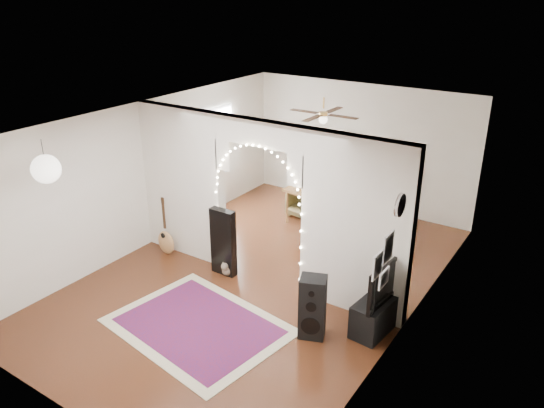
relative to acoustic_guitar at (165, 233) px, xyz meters
The scene contains 25 objects.
floor 1.98m from the acoustic_guitar, ahead, with size 7.50×7.50×0.00m, color black.
ceiling 3.00m from the acoustic_guitar, ahead, with size 5.00×7.50×0.02m, color white.
wall_back 4.56m from the acoustic_guitar, 64.53° to the left, with size 5.00×0.02×2.70m, color silver.
wall_front 4.08m from the acoustic_guitar, 61.06° to the right, with size 5.00×0.02×2.70m, color silver.
wall_left 1.14m from the acoustic_guitar, 154.31° to the left, with size 0.02×7.50×2.70m, color silver.
wall_right 4.53m from the acoustic_guitar, ahead, with size 0.02×7.50×2.70m, color silver.
divider_wall 2.19m from the acoustic_guitar, ahead, with size 5.00×0.20×2.70m.
fairy_lights 2.24m from the acoustic_guitar, ahead, with size 1.64×0.04×1.60m, color #FFEABF, non-canonical shape.
window 2.41m from the acoustic_guitar, 104.84° to the left, with size 0.04×1.20×1.40m, color white.
wall_clock 4.72m from the acoustic_guitar, ahead, with size 0.31×0.31×0.03m, color white.
picture_frames 4.59m from the acoustic_guitar, ahead, with size 0.02×0.50×0.70m, color white, non-canonical shape.
paper_lantern 2.81m from the acoustic_guitar, 89.48° to the right, with size 0.40×0.40×0.40m, color white.
ceiling_fan 3.58m from the acoustic_guitar, 49.90° to the left, with size 1.10×1.10×0.30m, color #AA7E38, non-canonical shape.
area_rug 2.42m from the acoustic_guitar, 35.37° to the right, with size 2.44×1.83×0.02m, color maroon.
guitar_case 1.33m from the acoustic_guitar, ahead, with size 0.45×0.15×1.17m, color black.
acoustic_guitar is the anchor object (origin of this frame).
tabby_cat 1.44m from the acoustic_guitar, ahead, with size 0.21×0.45×0.30m.
floor_speaker 3.48m from the acoustic_guitar, 10.88° to the right, with size 0.45×0.42×0.92m.
media_console 4.12m from the acoustic_guitar, ahead, with size 0.40×1.00×0.50m, color black.
tv 4.14m from the acoustic_guitar, ahead, with size 1.07×0.14×0.62m, color black.
bookcase 4.20m from the acoustic_guitar, 64.29° to the left, with size 1.32×0.34×1.36m, color tan.
dining_table 3.12m from the acoustic_guitar, 57.17° to the left, with size 1.29×0.95×0.76m.
flower_vase 3.14m from the acoustic_guitar, 57.17° to the left, with size 0.18×0.18×0.19m, color silver.
dining_chair_left 3.12m from the acoustic_guitar, 66.96° to the left, with size 0.56×0.58×0.53m, color brown.
dining_chair_right 3.19m from the acoustic_guitar, 11.39° to the left, with size 0.51×0.53×0.48m, color brown.
Camera 1 is at (4.44, -6.40, 4.60)m, focal length 35.00 mm.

